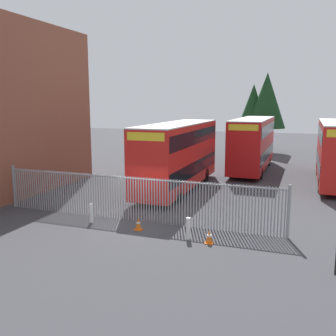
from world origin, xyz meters
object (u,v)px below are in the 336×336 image
at_px(bollard_center_front, 188,228).
at_px(bollard_near_left, 91,213).
at_px(traffic_cone_by_gate, 138,224).
at_px(traffic_cone_mid_forecourt, 209,237).
at_px(double_decker_bus_behind_fence_right, 253,142).
at_px(double_decker_bus_near_gate, 178,153).

bearing_deg(bollard_center_front, bollard_near_left, 173.76).
bearing_deg(traffic_cone_by_gate, traffic_cone_mid_forecourt, -8.74).
xyz_separation_m(bollard_near_left, traffic_cone_by_gate, (2.59, -0.21, -0.19)).
xyz_separation_m(double_decker_bus_behind_fence_right, traffic_cone_mid_forecourt, (0.70, -17.91, -2.13)).
distance_m(bollard_center_front, traffic_cone_by_gate, 2.52).
xyz_separation_m(traffic_cone_by_gate, traffic_cone_mid_forecourt, (3.45, -0.53, 0.00)).
bearing_deg(bollard_near_left, traffic_cone_mid_forecourt, -7.03).
bearing_deg(bollard_center_front, double_decker_bus_near_gate, 111.21).
relative_size(double_decker_bus_near_gate, double_decker_bus_behind_fence_right, 1.00).
distance_m(double_decker_bus_near_gate, bollard_center_front, 9.62).
distance_m(bollard_near_left, traffic_cone_mid_forecourt, 6.09).
relative_size(double_decker_bus_behind_fence_right, traffic_cone_mid_forecourt, 18.32).
bearing_deg(double_decker_bus_behind_fence_right, bollard_near_left, -107.30).
height_order(double_decker_bus_near_gate, bollard_center_front, double_decker_bus_near_gate).
distance_m(double_decker_bus_near_gate, traffic_cone_mid_forecourt, 10.20).
bearing_deg(double_decker_bus_near_gate, bollard_near_left, -101.52).
distance_m(traffic_cone_by_gate, traffic_cone_mid_forecourt, 3.50).
distance_m(double_decker_bus_behind_fence_right, traffic_cone_by_gate, 17.73).
bearing_deg(bollard_center_front, traffic_cone_by_gate, 172.19).
bearing_deg(bollard_near_left, bollard_center_front, -6.24).
bearing_deg(bollard_center_front, double_decker_bus_behind_fence_right, 89.15).
height_order(double_decker_bus_near_gate, traffic_cone_mid_forecourt, double_decker_bus_near_gate).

